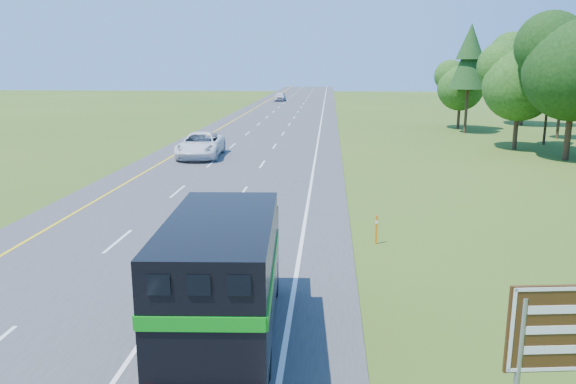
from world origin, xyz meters
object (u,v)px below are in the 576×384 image
(horse_truck, at_px, (225,276))
(far_car, at_px, (280,97))
(white_suv, at_px, (201,145))
(exit_sign, at_px, (572,336))

(horse_truck, xyz_separation_m, far_car, (-7.08, 96.24, -1.00))
(far_car, bearing_deg, white_suv, -88.45)
(horse_truck, xyz_separation_m, white_suv, (-7.24, 28.97, -0.92))
(horse_truck, bearing_deg, white_suv, 100.83)
(far_car, relative_size, exit_sign, 1.32)
(horse_truck, bearing_deg, exit_sign, -32.26)
(white_suv, height_order, exit_sign, exit_sign)
(exit_sign, bearing_deg, horse_truck, 143.91)
(horse_truck, distance_m, white_suv, 29.88)
(white_suv, relative_size, far_car, 1.34)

